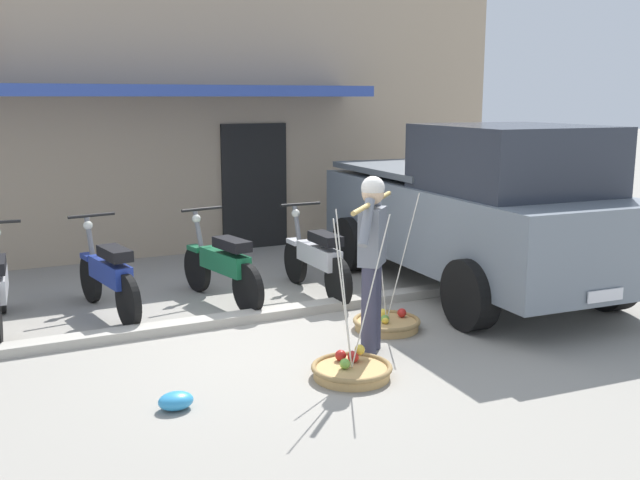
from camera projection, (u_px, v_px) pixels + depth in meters
ground_plane at (287, 337)px, 7.47m from camera, size 90.00×90.00×0.00m
sidewalk_curb at (261, 315)px, 8.08m from camera, size 20.00×0.24×0.10m
fruit_vendor at (372, 252)px, 6.88m from camera, size 1.02×1.05×1.70m
fruit_basket_left_side at (387, 323)px, 7.72m from camera, size 0.71×0.71×1.45m
fruit_basket_right_side at (352, 369)px, 6.40m from camera, size 0.71×0.71×1.45m
motorcycle_second_in_row at (109, 276)px, 8.17m from camera, size 0.54×1.81×1.09m
motorcycle_third_in_row at (222, 265)px, 8.66m from camera, size 0.55×1.81×1.09m
motorcycle_end_of_row at (317, 259)px, 9.01m from camera, size 0.54×1.82×1.09m
parked_truck at (476, 210)px, 9.08m from camera, size 2.40×4.82×2.10m
storefront_building at (98, 115)px, 12.90m from camera, size 13.00×6.00×4.20m
plastic_litter_bag at (176, 401)px, 5.74m from camera, size 0.28×0.22×0.14m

